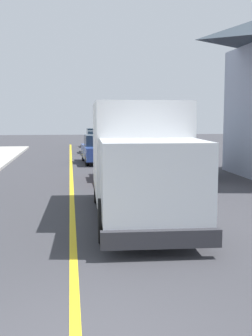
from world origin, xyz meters
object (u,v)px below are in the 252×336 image
(parked_car_furthest, at_px, (96,138))
(parked_van_across, at_px, (182,159))
(parked_car_mid, at_px, (98,150))
(box_truck, at_px, (138,154))
(parked_car_near, at_px, (122,162))
(parked_car_far, at_px, (98,143))

(parked_car_furthest, relative_size, parked_van_across, 0.99)
(parked_car_mid, bearing_deg, parked_van_across, -59.60)
(parked_car_mid, bearing_deg, box_truck, -89.18)
(parked_car_near, distance_m, parked_van_across, 3.19)
(parked_car_near, bearing_deg, parked_car_far, 90.68)
(parked_car_mid, height_order, parked_van_across, same)
(parked_car_furthest, bearing_deg, parked_car_mid, -92.75)
(box_truck, xyz_separation_m, parked_van_across, (3.35, 8.05, -0.97))
(parked_car_mid, height_order, parked_car_furthest, same)
(parked_car_far, distance_m, parked_car_furthest, 6.47)
(parked_car_near, xyz_separation_m, parked_car_furthest, (0.07, 20.52, 0.00))
(parked_car_near, height_order, parked_car_far, same)
(parked_car_mid, distance_m, parked_van_across, 7.01)
(parked_van_across, bearing_deg, parked_car_furthest, 98.53)
(parked_car_near, bearing_deg, parked_car_mid, 94.53)
(parked_car_mid, xyz_separation_m, parked_car_furthest, (0.64, 13.34, 0.00))
(box_truck, bearing_deg, parked_car_mid, 90.82)
(parked_car_furthest, height_order, parked_van_across, same)
(parked_car_near, distance_m, parked_car_mid, 7.21)
(box_truck, relative_size, parked_car_furthest, 1.64)
(parked_car_furthest, distance_m, parked_van_across, 19.60)
(parked_car_mid, bearing_deg, parked_car_near, -85.47)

